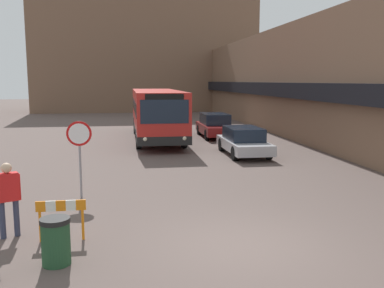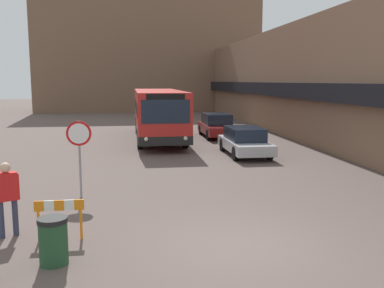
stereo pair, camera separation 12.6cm
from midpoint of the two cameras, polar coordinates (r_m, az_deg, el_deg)
The scene contains 10 objects.
ground_plane at distance 9.75m, azimuth 6.21°, elevation -13.37°, with size 160.00×160.00×0.00m, color brown.
building_row_right at distance 34.98m, azimuth 12.07°, elevation 8.18°, with size 5.50×60.00×7.15m.
building_backdrop_far at distance 53.31m, azimuth -6.28°, elevation 12.14°, with size 26.00×8.00×14.21m.
city_bus at distance 26.42m, azimuth -4.90°, elevation 4.18°, with size 2.71×11.55×3.03m.
parked_car_front at distance 21.06m, azimuth 6.73°, elevation 0.41°, with size 1.83×4.42×1.36m.
parked_car_back at distance 27.68m, azimuth 2.95°, elevation 2.50°, with size 1.84×4.58×1.51m.
stop_sign at distance 13.53m, azimuth -15.05°, elevation 0.19°, with size 0.76×0.08×2.40m.
pedestrian at distance 10.77m, azimuth -23.65°, elevation -5.99°, with size 0.52×0.41×1.76m.
trash_bin at distance 9.07m, azimuth -18.09°, elevation -12.21°, with size 0.59×0.59×0.95m.
construction_barricade at distance 10.24m, azimuth -17.39°, elevation -8.68°, with size 1.10×0.06×0.94m.
Camera 1 is at (-2.44, -8.73, 3.61)m, focal length 40.00 mm.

